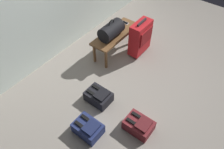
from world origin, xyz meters
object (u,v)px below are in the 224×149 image
(suitcase_upright_red, at_px, (140,37))
(backpack_maroon, at_px, (139,125))
(bench, at_px, (116,36))
(cell_phone, at_px, (125,23))
(backpack_navy, at_px, (88,128))
(duffel_bag_black, at_px, (111,30))
(backpack_dark, at_px, (99,96))

(suitcase_upright_red, bearing_deg, backpack_maroon, -147.25)
(bench, height_order, cell_phone, cell_phone)
(cell_phone, distance_m, backpack_navy, 2.10)
(backpack_maroon, bearing_deg, cell_phone, 41.36)
(duffel_bag_black, bearing_deg, suitcase_upright_red, -45.40)
(duffel_bag_black, xyz_separation_m, cell_phone, (0.48, 0.05, -0.13))
(duffel_bag_black, bearing_deg, bench, 0.00)
(backpack_maroon, height_order, backpack_dark, same)
(cell_phone, bearing_deg, backpack_dark, -159.21)
(bench, relative_size, suitcase_upright_red, 1.46)
(backpack_dark, distance_m, backpack_navy, 0.55)
(suitcase_upright_red, xyz_separation_m, backpack_navy, (-1.81, -0.35, -0.26))
(backpack_navy, bearing_deg, cell_phone, 21.84)
(cell_phone, distance_m, backpack_maroon, 1.98)
(backpack_maroon, bearing_deg, duffel_bag_black, 51.41)
(cell_phone, relative_size, backpack_navy, 0.38)
(bench, xyz_separation_m, cell_phone, (0.36, 0.05, 0.07))
(cell_phone, height_order, suitcase_upright_red, suitcase_upright_red)
(bench, bearing_deg, suitcase_upright_red, -56.89)
(duffel_bag_black, height_order, suitcase_upright_red, duffel_bag_black)
(cell_phone, bearing_deg, backpack_navy, -158.16)
(bench, height_order, backpack_navy, bench)
(bench, distance_m, suitcase_upright_red, 0.44)
(suitcase_upright_red, xyz_separation_m, backpack_dark, (-1.31, -0.12, -0.26))
(backpack_dark, height_order, backpack_navy, same)
(cell_phone, height_order, backpack_navy, cell_phone)
(duffel_bag_black, xyz_separation_m, backpack_navy, (-1.45, -0.72, -0.46))
(duffel_bag_black, relative_size, suitcase_upright_red, 0.64)
(bench, bearing_deg, backpack_maroon, -131.90)
(backpack_navy, bearing_deg, backpack_maroon, -48.68)
(bench, bearing_deg, cell_phone, 8.57)
(bench, bearing_deg, backpack_navy, -155.42)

